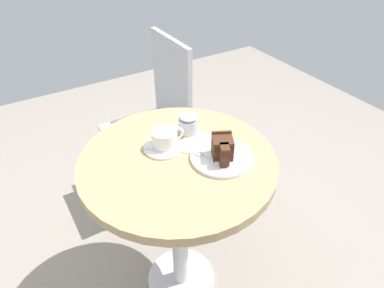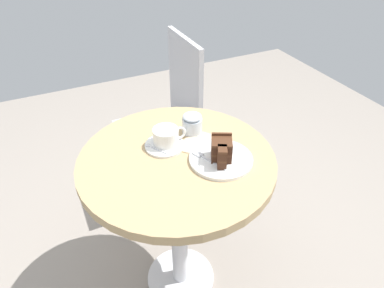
{
  "view_description": "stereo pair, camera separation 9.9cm",
  "coord_description": "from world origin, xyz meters",
  "px_view_note": "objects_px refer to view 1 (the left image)",
  "views": [
    {
      "loc": [
        -0.43,
        -0.81,
        1.47
      ],
      "look_at": [
        0.06,
        -0.0,
        0.77
      ],
      "focal_mm": 32.0,
      "sensor_mm": 36.0,
      "label": 1
    },
    {
      "loc": [
        -0.35,
        -0.86,
        1.47
      ],
      "look_at": [
        0.06,
        -0.0,
        0.77
      ],
      "focal_mm": 32.0,
      "sensor_mm": 36.0,
      "label": 2
    }
  ],
  "objects_px": {
    "teaspoon": "(152,150)",
    "fork": "(207,157)",
    "napkin": "(203,144)",
    "cake_plate": "(222,157)",
    "saucer": "(163,147)",
    "coffee_cup": "(165,138)",
    "sugar_pot": "(188,123)",
    "cake_slice": "(223,148)",
    "cafe_chair": "(159,113)"
  },
  "relations": [
    {
      "from": "teaspoon",
      "to": "fork",
      "type": "xyz_separation_m",
      "value": [
        0.14,
        -0.14,
        0.0
      ]
    },
    {
      "from": "teaspoon",
      "to": "napkin",
      "type": "height_order",
      "value": "teaspoon"
    },
    {
      "from": "cake_plate",
      "to": "saucer",
      "type": "bearing_deg",
      "value": 132.6
    },
    {
      "from": "coffee_cup",
      "to": "sugar_pot",
      "type": "relative_size",
      "value": 1.55
    },
    {
      "from": "saucer",
      "to": "cake_slice",
      "type": "relative_size",
      "value": 1.3
    },
    {
      "from": "saucer",
      "to": "cake_slice",
      "type": "bearing_deg",
      "value": -49.03
    },
    {
      "from": "cake_slice",
      "to": "napkin",
      "type": "relative_size",
      "value": 0.51
    },
    {
      "from": "teaspoon",
      "to": "cafe_chair",
      "type": "relative_size",
      "value": 0.09
    },
    {
      "from": "napkin",
      "to": "teaspoon",
      "type": "bearing_deg",
      "value": 163.88
    },
    {
      "from": "teaspoon",
      "to": "napkin",
      "type": "xyz_separation_m",
      "value": [
        0.18,
        -0.05,
        -0.01
      ]
    },
    {
      "from": "saucer",
      "to": "sugar_pot",
      "type": "xyz_separation_m",
      "value": [
        0.13,
        0.04,
        0.04
      ]
    },
    {
      "from": "cake_slice",
      "to": "coffee_cup",
      "type": "bearing_deg",
      "value": 128.61
    },
    {
      "from": "fork",
      "to": "coffee_cup",
      "type": "bearing_deg",
      "value": 8.82
    },
    {
      "from": "teaspoon",
      "to": "cake_plate",
      "type": "height_order",
      "value": "teaspoon"
    },
    {
      "from": "coffee_cup",
      "to": "cafe_chair",
      "type": "height_order",
      "value": "cafe_chair"
    },
    {
      "from": "fork",
      "to": "napkin",
      "type": "relative_size",
      "value": 0.64
    },
    {
      "from": "cafe_chair",
      "to": "teaspoon",
      "type": "bearing_deg",
      "value": -28.16
    },
    {
      "from": "cake_plate",
      "to": "sugar_pot",
      "type": "relative_size",
      "value": 2.7
    },
    {
      "from": "saucer",
      "to": "cafe_chair",
      "type": "distance_m",
      "value": 0.6
    },
    {
      "from": "coffee_cup",
      "to": "napkin",
      "type": "bearing_deg",
      "value": -24.55
    },
    {
      "from": "saucer",
      "to": "sugar_pot",
      "type": "distance_m",
      "value": 0.14
    },
    {
      "from": "saucer",
      "to": "cafe_chair",
      "type": "xyz_separation_m",
      "value": [
        0.23,
        0.52,
        -0.2
      ]
    },
    {
      "from": "saucer",
      "to": "cake_plate",
      "type": "relative_size",
      "value": 0.66
    },
    {
      "from": "cake_slice",
      "to": "napkin",
      "type": "xyz_separation_m",
      "value": [
        -0.01,
        0.11,
        -0.05
      ]
    },
    {
      "from": "coffee_cup",
      "to": "fork",
      "type": "bearing_deg",
      "value": -59.38
    },
    {
      "from": "cafe_chair",
      "to": "cake_plate",
      "type": "bearing_deg",
      "value": -7.66
    },
    {
      "from": "cake_plate",
      "to": "sugar_pot",
      "type": "height_order",
      "value": "sugar_pot"
    },
    {
      "from": "cafe_chair",
      "to": "sugar_pot",
      "type": "bearing_deg",
      "value": -12.35
    },
    {
      "from": "cake_plate",
      "to": "fork",
      "type": "xyz_separation_m",
      "value": [
        -0.05,
        0.02,
        0.01
      ]
    },
    {
      "from": "teaspoon",
      "to": "cake_slice",
      "type": "bearing_deg",
      "value": -161.52
    },
    {
      "from": "saucer",
      "to": "coffee_cup",
      "type": "xyz_separation_m",
      "value": [
        0.01,
        0.0,
        0.04
      ]
    },
    {
      "from": "cake_plate",
      "to": "napkin",
      "type": "distance_m",
      "value": 0.1
    },
    {
      "from": "coffee_cup",
      "to": "saucer",
      "type": "bearing_deg",
      "value": -164.57
    },
    {
      "from": "napkin",
      "to": "cafe_chair",
      "type": "height_order",
      "value": "cafe_chair"
    },
    {
      "from": "coffee_cup",
      "to": "cake_slice",
      "type": "xyz_separation_m",
      "value": [
        0.13,
        -0.16,
        0.01
      ]
    },
    {
      "from": "napkin",
      "to": "cafe_chair",
      "type": "relative_size",
      "value": 0.23
    },
    {
      "from": "coffee_cup",
      "to": "napkin",
      "type": "xyz_separation_m",
      "value": [
        0.12,
        -0.06,
        -0.04
      ]
    },
    {
      "from": "teaspoon",
      "to": "cafe_chair",
      "type": "bearing_deg",
      "value": -58.51
    },
    {
      "from": "fork",
      "to": "cafe_chair",
      "type": "height_order",
      "value": "cafe_chair"
    },
    {
      "from": "saucer",
      "to": "cake_plate",
      "type": "bearing_deg",
      "value": -47.4
    },
    {
      "from": "saucer",
      "to": "cafe_chair",
      "type": "bearing_deg",
      "value": 66.15
    },
    {
      "from": "fork",
      "to": "cafe_chair",
      "type": "xyz_separation_m",
      "value": [
        0.14,
        0.66,
        -0.21
      ]
    },
    {
      "from": "cake_slice",
      "to": "saucer",
      "type": "bearing_deg",
      "value": 130.97
    },
    {
      "from": "cafe_chair",
      "to": "sugar_pot",
      "type": "height_order",
      "value": "cafe_chair"
    },
    {
      "from": "coffee_cup",
      "to": "cake_plate",
      "type": "bearing_deg",
      "value": -49.76
    },
    {
      "from": "saucer",
      "to": "coffee_cup",
      "type": "height_order",
      "value": "coffee_cup"
    },
    {
      "from": "fork",
      "to": "sugar_pot",
      "type": "xyz_separation_m",
      "value": [
        0.04,
        0.18,
        0.03
      ]
    },
    {
      "from": "sugar_pot",
      "to": "coffee_cup",
      "type": "bearing_deg",
      "value": -162.44
    },
    {
      "from": "coffee_cup",
      "to": "cake_slice",
      "type": "bearing_deg",
      "value": -51.39
    },
    {
      "from": "teaspoon",
      "to": "cafe_chair",
      "type": "height_order",
      "value": "cafe_chair"
    }
  ]
}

